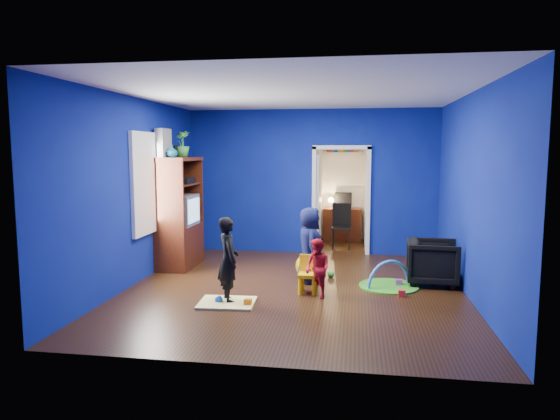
# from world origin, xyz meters

# --- Properties ---
(floor) EXTENTS (5.00, 5.50, 0.01)m
(floor) POSITION_xyz_m (0.00, 0.00, 0.00)
(floor) COLOR black
(floor) RESTS_ON ground
(ceiling) EXTENTS (5.00, 5.50, 0.01)m
(ceiling) POSITION_xyz_m (0.00, 0.00, 2.90)
(ceiling) COLOR white
(ceiling) RESTS_ON wall_back
(wall_back) EXTENTS (5.00, 0.02, 2.90)m
(wall_back) POSITION_xyz_m (0.00, 2.75, 1.45)
(wall_back) COLOR navy
(wall_back) RESTS_ON floor
(wall_front) EXTENTS (5.00, 0.02, 2.90)m
(wall_front) POSITION_xyz_m (0.00, -2.75, 1.45)
(wall_front) COLOR navy
(wall_front) RESTS_ON floor
(wall_left) EXTENTS (0.02, 5.50, 2.90)m
(wall_left) POSITION_xyz_m (-2.50, 0.00, 1.45)
(wall_left) COLOR navy
(wall_left) RESTS_ON floor
(wall_right) EXTENTS (0.02, 5.50, 2.90)m
(wall_right) POSITION_xyz_m (2.50, 0.00, 1.45)
(wall_right) COLOR navy
(wall_right) RESTS_ON floor
(alcove) EXTENTS (1.00, 1.75, 2.50)m
(alcove) POSITION_xyz_m (0.60, 3.62, 1.25)
(alcove) COLOR silver
(alcove) RESTS_ON floor
(armchair) EXTENTS (0.82, 0.80, 0.70)m
(armchair) POSITION_xyz_m (2.10, 0.61, 0.35)
(armchair) COLOR black
(armchair) RESTS_ON floor
(child_black) EXTENTS (0.45, 0.51, 1.18)m
(child_black) POSITION_xyz_m (-0.82, -0.77, 0.59)
(child_black) COLOR black
(child_black) RESTS_ON floor
(child_navy) EXTENTS (0.50, 0.65, 1.20)m
(child_navy) POSITION_xyz_m (0.19, 0.44, 0.60)
(child_navy) COLOR #0F1338
(child_navy) RESTS_ON floor
(toddler_red) EXTENTS (0.52, 0.51, 0.84)m
(toddler_red) POSITION_xyz_m (0.38, -0.38, 0.42)
(toddler_red) COLOR red
(toddler_red) RESTS_ON floor
(vase) EXTENTS (0.23, 0.23, 0.21)m
(vase) POSITION_xyz_m (-2.22, 0.88, 2.07)
(vase) COLOR #0C5A61
(vase) RESTS_ON tv_armoire
(potted_plant) EXTENTS (0.32, 0.32, 0.47)m
(potted_plant) POSITION_xyz_m (-2.22, 1.40, 2.20)
(potted_plant) COLOR #31832F
(potted_plant) RESTS_ON tv_armoire
(tv_armoire) EXTENTS (0.58, 1.14, 1.96)m
(tv_armoire) POSITION_xyz_m (-2.22, 1.18, 0.98)
(tv_armoire) COLOR #3E170A
(tv_armoire) RESTS_ON floor
(crt_tv) EXTENTS (0.46, 0.70, 0.54)m
(crt_tv) POSITION_xyz_m (-2.18, 1.18, 1.02)
(crt_tv) COLOR silver
(crt_tv) RESTS_ON tv_armoire
(yellow_blanket) EXTENTS (0.78, 0.64, 0.03)m
(yellow_blanket) POSITION_xyz_m (-0.82, -0.87, 0.01)
(yellow_blanket) COLOR #F2E07A
(yellow_blanket) RESTS_ON floor
(hopper_ball) EXTENTS (0.40, 0.40, 0.40)m
(hopper_ball) POSITION_xyz_m (0.14, 0.69, 0.20)
(hopper_ball) COLOR yellow
(hopper_ball) RESTS_ON floor
(kid_chair) EXTENTS (0.28, 0.28, 0.50)m
(kid_chair) POSITION_xyz_m (0.23, -0.18, 0.25)
(kid_chair) COLOR yellow
(kid_chair) RESTS_ON floor
(play_mat) EXTENTS (0.90, 0.90, 0.02)m
(play_mat) POSITION_xyz_m (1.42, 0.33, 0.01)
(play_mat) COLOR #429B23
(play_mat) RESTS_ON floor
(toy_arch) EXTENTS (0.69, 0.51, 0.81)m
(toy_arch) POSITION_xyz_m (1.42, 0.33, 0.02)
(toy_arch) COLOR #3F8CD8
(toy_arch) RESTS_ON floor
(window_left) EXTENTS (0.03, 0.95, 1.55)m
(window_left) POSITION_xyz_m (-2.48, 0.35, 1.55)
(window_left) COLOR white
(window_left) RESTS_ON wall_left
(curtain) EXTENTS (0.14, 0.42, 2.40)m
(curtain) POSITION_xyz_m (-2.37, 0.90, 1.25)
(curtain) COLOR slate
(curtain) RESTS_ON floor
(doorway) EXTENTS (1.16, 0.10, 2.10)m
(doorway) POSITION_xyz_m (0.60, 2.75, 1.05)
(doorway) COLOR white
(doorway) RESTS_ON floor
(study_desk) EXTENTS (0.88, 0.44, 0.75)m
(study_desk) POSITION_xyz_m (0.60, 4.26, 0.38)
(study_desk) COLOR #3D140A
(study_desk) RESTS_ON floor
(desk_monitor) EXTENTS (0.40, 0.05, 0.32)m
(desk_monitor) POSITION_xyz_m (0.60, 4.38, 0.95)
(desk_monitor) COLOR black
(desk_monitor) RESTS_ON study_desk
(desk_lamp) EXTENTS (0.14, 0.14, 0.14)m
(desk_lamp) POSITION_xyz_m (0.32, 4.32, 0.93)
(desk_lamp) COLOR #FFD88C
(desk_lamp) RESTS_ON study_desk
(folding_chair) EXTENTS (0.40, 0.40, 0.92)m
(folding_chair) POSITION_xyz_m (0.60, 3.30, 0.46)
(folding_chair) COLOR black
(folding_chair) RESTS_ON floor
(book_shelf) EXTENTS (0.88, 0.24, 0.04)m
(book_shelf) POSITION_xyz_m (0.60, 4.37, 2.02)
(book_shelf) COLOR white
(book_shelf) RESTS_ON study_desk
(toy_0) EXTENTS (0.10, 0.08, 0.10)m
(toy_0) POSITION_xyz_m (1.57, -0.17, 0.05)
(toy_0) COLOR red
(toy_0) RESTS_ON floor
(toy_1) EXTENTS (0.11, 0.11, 0.11)m
(toy_1) POSITION_xyz_m (2.14, 0.66, 0.06)
(toy_1) COLOR #249BCE
(toy_1) RESTS_ON floor
(toy_2) EXTENTS (0.10, 0.08, 0.10)m
(toy_2) POSITION_xyz_m (-0.51, -0.93, 0.05)
(toy_2) COLOR orange
(toy_2) RESTS_ON floor
(toy_3) EXTENTS (0.11, 0.11, 0.11)m
(toy_3) POSITION_xyz_m (0.51, 0.78, 0.06)
(toy_3) COLOR green
(toy_3) RESTS_ON floor
(toy_4) EXTENTS (0.10, 0.08, 0.10)m
(toy_4) POSITION_xyz_m (1.58, 0.42, 0.05)
(toy_4) COLOR #BF47B9
(toy_4) RESTS_ON floor
(toy_5) EXTENTS (0.11, 0.11, 0.11)m
(toy_5) POSITION_xyz_m (-0.93, -0.86, 0.06)
(toy_5) COLOR blue
(toy_5) RESTS_ON floor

